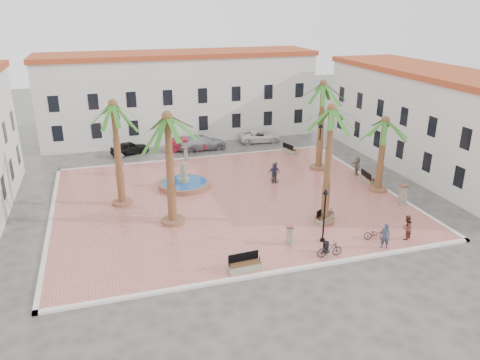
{
  "coord_description": "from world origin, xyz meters",
  "views": [
    {
      "loc": [
        -8.96,
        -32.45,
        14.45
      ],
      "look_at": [
        1.0,
        0.0,
        1.6
      ],
      "focal_mm": 35.0,
      "sensor_mm": 36.0,
      "label": 1
    }
  ],
  "objects_px": {
    "palm_ne": "(323,93)",
    "cyclist_a": "(385,236)",
    "bench_ne": "(289,150)",
    "litter_bin": "(326,247)",
    "lamppost_s": "(325,206)",
    "bicycle_b": "(330,249)",
    "palm_sw": "(168,129)",
    "bollard_e": "(403,194)",
    "fountain": "(184,183)",
    "bench_s": "(245,266)",
    "pedestrian_fountain_b": "(274,173)",
    "lamppost_e": "(320,138)",
    "car_black": "(130,148)",
    "bollard_se": "(289,235)",
    "palm_s": "(331,121)",
    "palm_e": "(384,130)",
    "bench_se": "(325,218)",
    "bench_e": "(368,179)",
    "pedestrian_north": "(121,164)",
    "bollard_n": "(186,154)",
    "palm_nw": "(114,115)",
    "pedestrian_fountain_a": "(274,171)",
    "pedestrian_east": "(357,166)",
    "car_silver": "(202,143)",
    "car_red": "(186,144)",
    "cyclist_b": "(407,227)",
    "bicycle_a": "(376,234)",
    "car_white": "(260,136)"
  },
  "relations": [
    {
      "from": "bollard_se",
      "to": "bollard_e",
      "type": "height_order",
      "value": "bollard_e"
    },
    {
      "from": "bollard_e",
      "to": "palm_nw",
      "type": "bearing_deg",
      "value": 162.92
    },
    {
      "from": "palm_s",
      "to": "litter_bin",
      "type": "relative_size",
      "value": 11.94
    },
    {
      "from": "bench_se",
      "to": "lamppost_e",
      "type": "height_order",
      "value": "lamppost_e"
    },
    {
      "from": "palm_sw",
      "to": "palm_ne",
      "type": "height_order",
      "value": "palm_ne"
    },
    {
      "from": "palm_sw",
      "to": "bicycle_b",
      "type": "height_order",
      "value": "palm_sw"
    },
    {
      "from": "bench_se",
      "to": "lamppost_e",
      "type": "relative_size",
      "value": 0.42
    },
    {
      "from": "bench_s",
      "to": "car_silver",
      "type": "relative_size",
      "value": 0.39
    },
    {
      "from": "lamppost_e",
      "to": "lamppost_s",
      "type": "bearing_deg",
      "value": -114.8
    },
    {
      "from": "cyclist_a",
      "to": "cyclist_b",
      "type": "xyz_separation_m",
      "value": [
        1.99,
        0.62,
        -0.01
      ]
    },
    {
      "from": "pedestrian_east",
      "to": "car_silver",
      "type": "bearing_deg",
      "value": -127.97
    },
    {
      "from": "bollard_e",
      "to": "pedestrian_fountain_a",
      "type": "distance_m",
      "value": 10.6
    },
    {
      "from": "bicycle_b",
      "to": "pedestrian_fountain_b",
      "type": "xyz_separation_m",
      "value": [
        1.27,
        12.6,
        0.39
      ]
    },
    {
      "from": "pedestrian_east",
      "to": "pedestrian_north",
      "type": "bearing_deg",
      "value": -98.34
    },
    {
      "from": "bollard_n",
      "to": "pedestrian_fountain_a",
      "type": "height_order",
      "value": "pedestrian_fountain_a"
    },
    {
      "from": "palm_e",
      "to": "bench_ne",
      "type": "bearing_deg",
      "value": 104.18
    },
    {
      "from": "lamppost_e",
      "to": "car_red",
      "type": "relative_size",
      "value": 1.04
    },
    {
      "from": "palm_sw",
      "to": "pedestrian_fountain_b",
      "type": "bearing_deg",
      "value": 28.4
    },
    {
      "from": "bollard_n",
      "to": "litter_bin",
      "type": "xyz_separation_m",
      "value": [
        4.77,
        -20.26,
        -0.32
      ]
    },
    {
      "from": "bicycle_a",
      "to": "car_silver",
      "type": "distance_m",
      "value": 24.13
    },
    {
      "from": "bench_se",
      "to": "car_white",
      "type": "relative_size",
      "value": 0.4
    },
    {
      "from": "palm_nw",
      "to": "bench_e",
      "type": "relative_size",
      "value": 4.18
    },
    {
      "from": "fountain",
      "to": "bench_s",
      "type": "height_order",
      "value": "fountain"
    },
    {
      "from": "bench_ne",
      "to": "litter_bin",
      "type": "xyz_separation_m",
      "value": [
        -5.81,
        -19.61,
        0.08
      ]
    },
    {
      "from": "lamppost_s",
      "to": "bicycle_b",
      "type": "distance_m",
      "value": 2.79
    },
    {
      "from": "cyclist_b",
      "to": "car_red",
      "type": "distance_m",
      "value": 25.79
    },
    {
      "from": "lamppost_s",
      "to": "lamppost_e",
      "type": "distance_m",
      "value": 14.11
    },
    {
      "from": "palm_e",
      "to": "palm_ne",
      "type": "height_order",
      "value": "palm_ne"
    },
    {
      "from": "palm_sw",
      "to": "bench_e",
      "type": "bearing_deg",
      "value": 9.49
    },
    {
      "from": "cyclist_a",
      "to": "pedestrian_fountain_b",
      "type": "bearing_deg",
      "value": -58.44
    },
    {
      "from": "bench_se",
      "to": "bollard_se",
      "type": "height_order",
      "value": "bollard_se"
    },
    {
      "from": "bench_s",
      "to": "bicycle_b",
      "type": "distance_m",
      "value": 5.34
    },
    {
      "from": "cyclist_a",
      "to": "pedestrian_north",
      "type": "height_order",
      "value": "pedestrian_north"
    },
    {
      "from": "lamppost_e",
      "to": "car_black",
      "type": "height_order",
      "value": "lamppost_e"
    },
    {
      "from": "palm_ne",
      "to": "bench_se",
      "type": "relative_size",
      "value": 4.45
    },
    {
      "from": "bench_ne",
      "to": "bicycle_b",
      "type": "relative_size",
      "value": 1.16
    },
    {
      "from": "bicycle_b",
      "to": "pedestrian_east",
      "type": "height_order",
      "value": "pedestrian_east"
    },
    {
      "from": "palm_ne",
      "to": "cyclist_a",
      "type": "xyz_separation_m",
      "value": [
        -2.75,
        -14.89,
        -6.1
      ]
    },
    {
      "from": "car_black",
      "to": "car_red",
      "type": "relative_size",
      "value": 0.92
    },
    {
      "from": "bench_s",
      "to": "cyclist_a",
      "type": "distance_m",
      "value": 9.14
    },
    {
      "from": "palm_ne",
      "to": "palm_s",
      "type": "bearing_deg",
      "value": -114.02
    },
    {
      "from": "palm_sw",
      "to": "bollard_e",
      "type": "bearing_deg",
      "value": -6.37
    },
    {
      "from": "bollard_e",
      "to": "pedestrian_fountain_b",
      "type": "distance_m",
      "value": 10.44
    },
    {
      "from": "bench_e",
      "to": "pedestrian_north",
      "type": "xyz_separation_m",
      "value": [
        -19.93,
        8.19,
        0.7
      ]
    },
    {
      "from": "bench_s",
      "to": "bollard_e",
      "type": "height_order",
      "value": "bollard_e"
    },
    {
      "from": "fountain",
      "to": "bollard_se",
      "type": "distance_m",
      "value": 12.59
    },
    {
      "from": "palm_nw",
      "to": "pedestrian_fountain_a",
      "type": "bearing_deg",
      "value": 5.35
    },
    {
      "from": "car_black",
      "to": "bicycle_a",
      "type": "bearing_deg",
      "value": -169.44
    },
    {
      "from": "palm_s",
      "to": "cyclist_b",
      "type": "xyz_separation_m",
      "value": [
        3.92,
        -3.77,
        -6.39
      ]
    },
    {
      "from": "bollard_se",
      "to": "litter_bin",
      "type": "height_order",
      "value": "bollard_se"
    }
  ]
}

